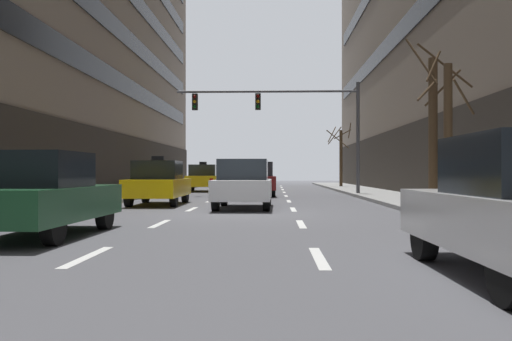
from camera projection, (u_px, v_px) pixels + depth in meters
ground_plane at (238, 214)px, 15.78m from camera, size 120.00×120.00×0.00m
sidewalk_left at (18, 211)px, 15.98m from camera, size 2.99×80.00×0.14m
sidewalk_right at (465, 212)px, 15.57m from camera, size 2.99×80.00×0.14m
lane_stripe_l1_s2 at (88, 257)px, 7.83m from camera, size 0.16×2.00×0.01m
lane_stripe_l1_s3 at (160, 224)px, 12.83m from camera, size 0.16×2.00×0.01m
lane_stripe_l1_s4 at (192, 209)px, 17.83m from camera, size 0.16×2.00×0.01m
lane_stripe_l1_s5 at (210, 201)px, 22.82m from camera, size 0.16×2.00×0.01m
lane_stripe_l1_s6 at (221, 196)px, 27.82m from camera, size 0.16×2.00×0.01m
lane_stripe_l1_s7 at (229, 192)px, 32.82m from camera, size 0.16×2.00×0.01m
lane_stripe_l1_s8 at (235, 190)px, 37.82m from camera, size 0.16×2.00×0.01m
lane_stripe_l1_s9 at (239, 187)px, 42.81m from camera, size 0.16×2.00×0.01m
lane_stripe_l1_s10 at (243, 186)px, 47.81m from camera, size 0.16×2.00×0.01m
lane_stripe_l2_s2 at (319, 258)px, 7.73m from camera, size 0.16×2.00×0.01m
lane_stripe_l2_s3 at (301, 224)px, 12.73m from camera, size 0.16×2.00×0.01m
lane_stripe_l2_s4 at (293, 209)px, 17.72m from camera, size 0.16×2.00×0.01m
lane_stripe_l2_s5 at (289, 201)px, 22.72m from camera, size 0.16×2.00×0.01m
lane_stripe_l2_s6 at (286, 196)px, 27.72m from camera, size 0.16×2.00×0.01m
lane_stripe_l2_s7 at (284, 192)px, 32.72m from camera, size 0.16×2.00×0.01m
lane_stripe_l2_s8 at (283, 190)px, 37.71m from camera, size 0.16×2.00×0.01m
lane_stripe_l2_s9 at (282, 188)px, 42.71m from camera, size 0.16×2.00×0.01m
lane_stripe_l2_s10 at (281, 186)px, 47.71m from camera, size 0.16×2.00×0.01m
car_driving_0 at (41, 195)px, 10.27m from camera, size 1.84×4.25×1.58m
car_driving_1 at (256, 179)px, 27.85m from camera, size 2.06×4.62×1.71m
car_driving_2 at (244, 184)px, 18.24m from camera, size 1.85×4.34×1.62m
taxi_driving_3 at (256, 177)px, 36.45m from camera, size 2.09×4.68×1.92m
taxi_driving_4 at (159, 183)px, 20.24m from camera, size 1.85×4.32×1.79m
taxi_driving_5 at (203, 178)px, 34.32m from camera, size 2.06×4.52×1.84m
traffic_signal_0 at (291, 113)px, 28.19m from camera, size 9.38×0.35×5.66m
street_tree_0 at (341, 154)px, 41.68m from camera, size 2.00×2.20×4.73m
street_tree_1 at (433, 128)px, 17.63m from camera, size 1.87×1.94×5.38m
street_tree_2 at (448, 132)px, 16.14m from camera, size 1.69×1.69×4.77m
pedestrian_0 at (454, 178)px, 19.20m from camera, size 0.53×0.23×1.50m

